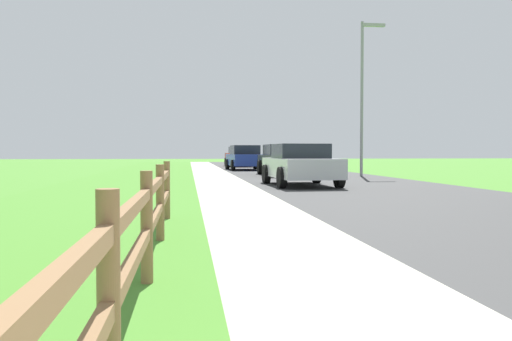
{
  "coord_description": "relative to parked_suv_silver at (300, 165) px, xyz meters",
  "views": [
    {
      "loc": [
        -2.26,
        -0.05,
        1.19
      ],
      "look_at": [
        -0.79,
        11.53,
        0.77
      ],
      "focal_mm": 37.74,
      "sensor_mm": 36.0,
      "label": 1
    }
  ],
  "objects": [
    {
      "name": "rail_fence",
      "position": [
        -4.24,
        -13.41,
        -0.14
      ],
      "size": [
        0.11,
        9.43,
        1.02
      ],
      "color": "olive",
      "rests_on": "ground"
    },
    {
      "name": "parked_suv_silver",
      "position": [
        0.0,
        0.0,
        0.0
      ],
      "size": [
        2.26,
        4.44,
        1.45
      ],
      "color": "#B7BABF",
      "rests_on": "ground"
    },
    {
      "name": "parked_car_black",
      "position": [
        0.75,
        7.96,
        0.06
      ],
      "size": [
        2.04,
        4.67,
        1.53
      ],
      "color": "black",
      "rests_on": "ground"
    },
    {
      "name": "grass_verge",
      "position": [
        -6.11,
        8.77,
        -0.72
      ],
      "size": [
        5.0,
        66.0,
        0.0
      ],
      "primitive_type": "cube",
      "color": "#48862C",
      "rests_on": "ground"
    },
    {
      "name": "curb_concrete",
      "position": [
        -4.61,
        8.77,
        -0.73
      ],
      "size": [
        6.0,
        66.0,
        0.01
      ],
      "primitive_type": "cube",
      "color": "#B6B6A0",
      "rests_on": "ground"
    },
    {
      "name": "parked_car_red",
      "position": [
        0.22,
        23.75,
        0.05
      ],
      "size": [
        2.28,
        5.03,
        1.55
      ],
      "color": "maroon",
      "rests_on": "ground"
    },
    {
      "name": "street_lamp",
      "position": [
        4.46,
        6.57,
        3.56
      ],
      "size": [
        1.17,
        0.2,
        7.34
      ],
      "color": "gray",
      "rests_on": "ground"
    },
    {
      "name": "ground_plane",
      "position": [
        -1.61,
        6.77,
        -0.73
      ],
      "size": [
        120.0,
        120.0,
        0.0
      ],
      "primitive_type": "plane",
      "color": "#48862C"
    },
    {
      "name": "road_asphalt",
      "position": [
        1.89,
        8.77,
        -0.73
      ],
      "size": [
        7.0,
        66.0,
        0.01
      ],
      "primitive_type": "cube",
      "color": "#3B3B3B",
      "rests_on": "ground"
    },
    {
      "name": "parked_car_blue",
      "position": [
        -0.27,
        15.91,
        0.05
      ],
      "size": [
        2.28,
        4.5,
        1.57
      ],
      "color": "navy",
      "rests_on": "ground"
    }
  ]
}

